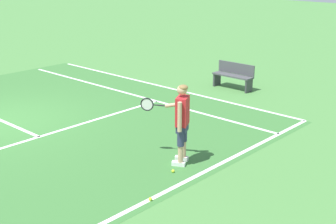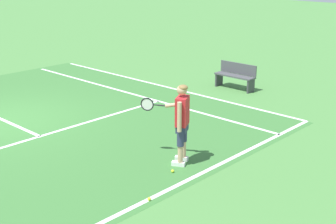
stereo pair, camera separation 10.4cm
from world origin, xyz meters
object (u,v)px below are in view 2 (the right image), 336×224
tennis_player (181,119)px  tennis_ball_by_baseline (173,171)px  tennis_ball_near_feet (149,199)px  courtside_bench (236,75)px

tennis_player → tennis_ball_by_baseline: size_ratio=25.95×
tennis_ball_near_feet → tennis_player: bearing=23.1°
tennis_ball_near_feet → tennis_ball_by_baseline: size_ratio=1.00×
tennis_ball_near_feet → courtside_bench: courtside_bench is taller
tennis_player → courtside_bench: tennis_player is taller
tennis_ball_by_baseline → tennis_ball_near_feet: bearing=-157.0°
tennis_ball_by_baseline → courtside_bench: courtside_bench is taller
tennis_ball_by_baseline → courtside_bench: bearing=25.0°
tennis_player → tennis_ball_by_baseline: tennis_player is taller
tennis_player → courtside_bench: (5.72, 2.68, -0.54)m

